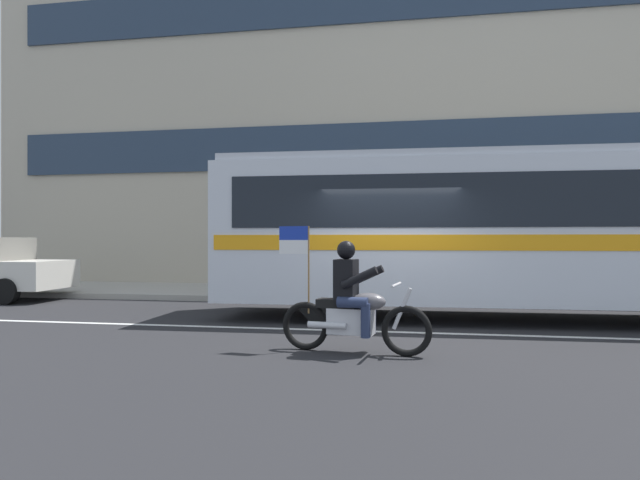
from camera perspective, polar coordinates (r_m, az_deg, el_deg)
ground_plane at (r=10.09m, az=7.42°, el=-8.98°), size 60.00×60.00×0.00m
sidewalk_curb at (r=15.13m, az=8.29°, el=-5.67°), size 28.00×3.80×0.15m
lane_center_stripe at (r=9.49m, az=7.25°, el=-9.52°), size 26.60×0.14×0.01m
office_building_facade at (r=18.02m, az=8.52°, el=15.78°), size 28.00×0.89×12.92m
transit_bus at (r=11.33m, az=20.29°, el=1.57°), size 11.91×2.88×3.22m
motorcycle_with_rider at (r=7.64m, az=3.44°, el=-6.84°), size 2.18×0.68×1.78m
fire_hydrant at (r=13.98m, az=-0.74°, el=-4.32°), size 0.22×0.30×0.75m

